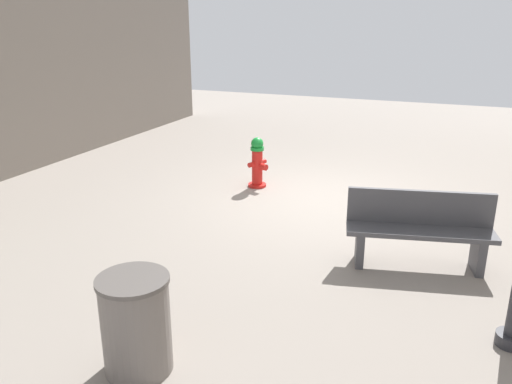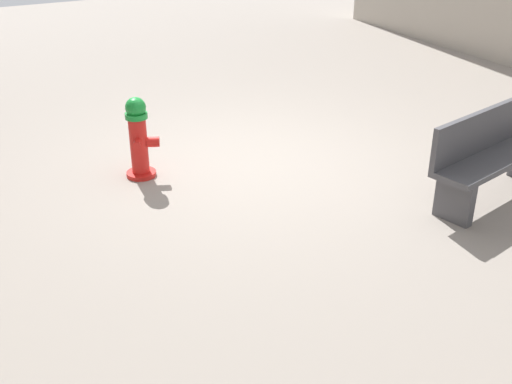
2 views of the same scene
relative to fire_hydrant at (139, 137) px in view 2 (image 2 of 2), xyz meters
name	(u,v)px [view 2 (image 2 of 2)]	position (x,y,z in m)	size (l,w,h in m)	color
ground_plane	(254,163)	(-1.28, 0.29, -0.46)	(23.40, 23.40, 0.00)	gray
fire_hydrant	(139,137)	(0.00, 0.00, 0.00)	(0.40, 0.42, 0.93)	red
bench_near	(492,153)	(-3.06, 2.20, 0.04)	(1.84, 0.83, 0.95)	#4C4C51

